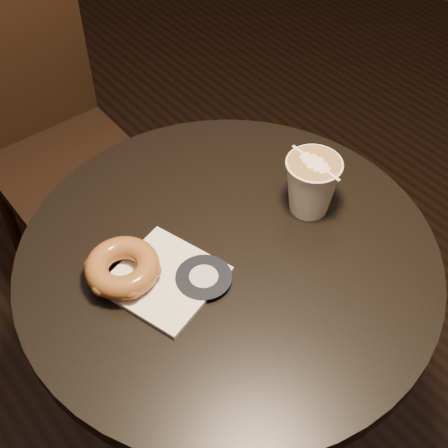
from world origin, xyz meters
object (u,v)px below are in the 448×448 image
(pastry_bag, at_px, (165,279))
(chair, at_px, (44,119))
(latte_cup, at_px, (311,186))
(cafe_table, at_px, (228,320))
(doughnut, at_px, (123,267))

(pastry_bag, bearing_deg, chair, 62.68)
(pastry_bag, distance_m, latte_cup, 0.29)
(cafe_table, xyz_separation_m, chair, (0.03, 0.80, -0.03))
(chair, bearing_deg, latte_cup, -79.22)
(doughnut, bearing_deg, latte_cup, -12.02)
(chair, xyz_separation_m, latte_cup, (0.14, -0.81, 0.28))
(chair, xyz_separation_m, pastry_bag, (-0.15, -0.78, 0.23))
(cafe_table, relative_size, chair, 0.81)
(pastry_bag, height_order, doughnut, doughnut)
(doughnut, xyz_separation_m, latte_cup, (0.34, -0.07, 0.03))
(cafe_table, bearing_deg, latte_cup, -2.47)
(cafe_table, distance_m, doughnut, 0.29)
(latte_cup, bearing_deg, pastry_bag, 174.77)
(chair, height_order, pastry_bag, chair)
(chair, height_order, latte_cup, chair)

